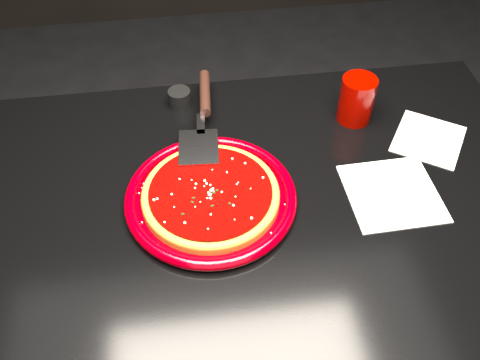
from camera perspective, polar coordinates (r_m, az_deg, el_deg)
name	(u,v)px	position (r m, az deg, el deg)	size (l,w,h in m)	color
table	(247,308)	(1.32, 0.76, -13.51)	(1.20, 0.80, 0.75)	black
plate	(211,198)	(1.01, -3.13, -1.88)	(0.33, 0.33, 0.02)	#6F0007
pizza_crust	(211,196)	(1.01, -3.14, -1.74)	(0.26, 0.26, 0.01)	olive
pizza_crust_rim	(211,194)	(1.01, -3.15, -1.50)	(0.26, 0.26, 0.02)	olive
pizza_sauce	(211,192)	(1.00, -3.16, -1.33)	(0.23, 0.23, 0.01)	#740300
parmesan_dusting	(210,190)	(1.00, -3.18, -1.08)	(0.22, 0.22, 0.01)	#FFEFC3
basil_flecks	(210,190)	(1.00, -3.18, -1.11)	(0.21, 0.21, 0.00)	black
pizza_server	(203,116)	(1.14, -3.97, 6.80)	(0.10, 0.34, 0.03)	silver
cup	(357,99)	(1.19, 12.33, 8.39)	(0.07, 0.07, 0.10)	#860400
napkin_a	(392,193)	(1.07, 15.92, -1.37)	(0.17, 0.17, 0.00)	silver
napkin_b	(428,139)	(1.21, 19.45, 4.14)	(0.13, 0.14, 0.00)	silver
ramekin	(180,98)	(1.22, -6.46, 8.69)	(0.05, 0.05, 0.04)	black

